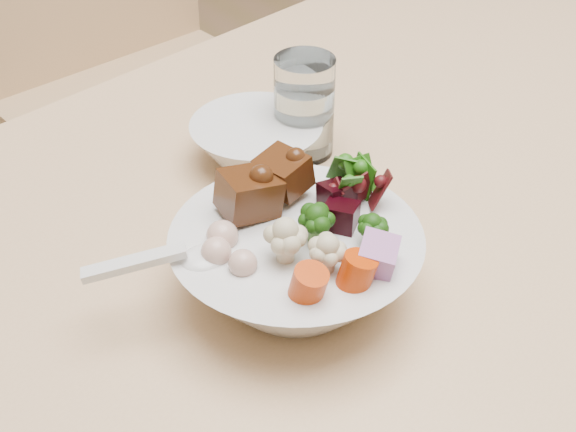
{
  "coord_description": "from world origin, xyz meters",
  "views": [
    {
      "loc": [
        -0.63,
        -0.53,
        1.16
      ],
      "look_at": [
        -0.31,
        -0.07,
        0.74
      ],
      "focal_mm": 50.0,
      "sensor_mm": 36.0,
      "label": 1
    }
  ],
  "objects_px": {
    "chair_far": "(132,62)",
    "dining_table": "(450,185)",
    "side_bowl": "(257,143)",
    "water_glass": "(304,111)",
    "food_bowl": "(297,258)"
  },
  "relations": [
    {
      "from": "food_bowl",
      "to": "side_bowl",
      "type": "height_order",
      "value": "food_bowl"
    },
    {
      "from": "chair_far",
      "to": "food_bowl",
      "type": "bearing_deg",
      "value": -111.09
    },
    {
      "from": "water_glass",
      "to": "dining_table",
      "type": "bearing_deg",
      "value": -25.24
    },
    {
      "from": "dining_table",
      "to": "side_bowl",
      "type": "relative_size",
      "value": 10.83
    },
    {
      "from": "food_bowl",
      "to": "side_bowl",
      "type": "bearing_deg",
      "value": 66.25
    },
    {
      "from": "dining_table",
      "to": "side_bowl",
      "type": "height_order",
      "value": "side_bowl"
    },
    {
      "from": "chair_far",
      "to": "dining_table",
      "type": "bearing_deg",
      "value": -86.21
    },
    {
      "from": "water_glass",
      "to": "side_bowl",
      "type": "xyz_separation_m",
      "value": [
        -0.05,
        0.01,
        -0.03
      ]
    },
    {
      "from": "chair_far",
      "to": "side_bowl",
      "type": "bearing_deg",
      "value": -107.3
    },
    {
      "from": "food_bowl",
      "to": "water_glass",
      "type": "height_order",
      "value": "food_bowl"
    },
    {
      "from": "dining_table",
      "to": "food_bowl",
      "type": "bearing_deg",
      "value": -171.29
    },
    {
      "from": "dining_table",
      "to": "side_bowl",
      "type": "distance_m",
      "value": 0.25
    },
    {
      "from": "chair_far",
      "to": "side_bowl",
      "type": "relative_size",
      "value": 6.73
    },
    {
      "from": "dining_table",
      "to": "water_glass",
      "type": "height_order",
      "value": "water_glass"
    },
    {
      "from": "dining_table",
      "to": "side_bowl",
      "type": "xyz_separation_m",
      "value": [
        -0.22,
        0.09,
        0.09
      ]
    }
  ]
}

